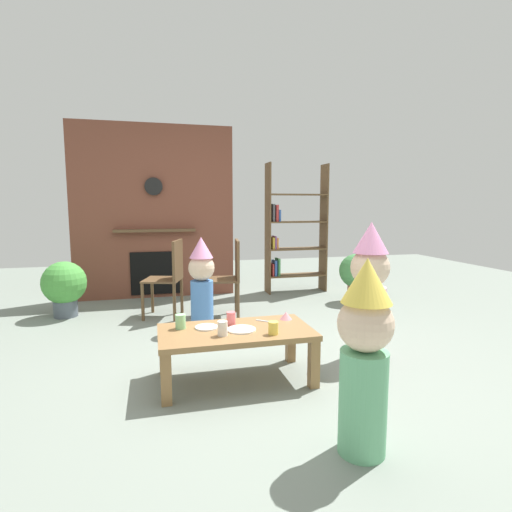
% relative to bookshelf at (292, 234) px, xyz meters
% --- Properties ---
extents(ground_plane, '(12.00, 12.00, 0.00)m').
position_rel_bookshelf_xyz_m(ground_plane, '(-1.21, -2.40, -0.88)').
color(ground_plane, gray).
extents(brick_fireplace_feature, '(2.20, 0.28, 2.40)m').
position_rel_bookshelf_xyz_m(brick_fireplace_feature, '(-1.97, 0.20, 0.32)').
color(brick_fireplace_feature, brown).
rests_on(brick_fireplace_feature, ground_plane).
extents(bookshelf, '(0.90, 0.28, 1.90)m').
position_rel_bookshelf_xyz_m(bookshelf, '(0.00, 0.00, 0.00)').
color(bookshelf, brown).
rests_on(bookshelf, ground_plane).
extents(coffee_table, '(1.12, 0.59, 0.39)m').
position_rel_bookshelf_xyz_m(coffee_table, '(-1.43, -2.83, -0.55)').
color(coffee_table, olive).
rests_on(coffee_table, ground_plane).
extents(paper_cup_near_left, '(0.07, 0.07, 0.10)m').
position_rel_bookshelf_xyz_m(paper_cup_near_left, '(-1.44, -2.70, -0.44)').
color(paper_cup_near_left, '#E5666B').
rests_on(paper_cup_near_left, coffee_table).
extents(paper_cup_near_right, '(0.08, 0.08, 0.11)m').
position_rel_bookshelf_xyz_m(paper_cup_near_right, '(-1.82, -2.71, -0.43)').
color(paper_cup_near_right, '#8CD18C').
rests_on(paper_cup_near_right, coffee_table).
extents(paper_cup_center, '(0.07, 0.07, 0.09)m').
position_rel_bookshelf_xyz_m(paper_cup_center, '(-1.19, -3.01, -0.44)').
color(paper_cup_center, '#F2CC4C').
rests_on(paper_cup_center, coffee_table).
extents(paper_cup_far_left, '(0.07, 0.07, 0.10)m').
position_rel_bookshelf_xyz_m(paper_cup_far_left, '(-1.54, -2.95, -0.44)').
color(paper_cup_far_left, silver).
rests_on(paper_cup_far_left, coffee_table).
extents(paper_plate_front, '(0.21, 0.21, 0.01)m').
position_rel_bookshelf_xyz_m(paper_plate_front, '(-1.39, -2.86, -0.48)').
color(paper_plate_front, white).
rests_on(paper_plate_front, coffee_table).
extents(paper_plate_rear, '(0.17, 0.17, 0.01)m').
position_rel_bookshelf_xyz_m(paper_plate_rear, '(-1.63, -2.75, -0.48)').
color(paper_plate_rear, white).
rests_on(paper_plate_rear, coffee_table).
extents(birthday_cake_slice, '(0.10, 0.10, 0.06)m').
position_rel_bookshelf_xyz_m(birthday_cake_slice, '(-0.98, -2.67, -0.46)').
color(birthday_cake_slice, pink).
rests_on(birthday_cake_slice, coffee_table).
extents(table_fork, '(0.13, 0.11, 0.01)m').
position_rel_bookshelf_xyz_m(table_fork, '(-1.16, -2.69, -0.48)').
color(table_fork, silver).
rests_on(table_fork, coffee_table).
extents(child_with_cone_hat, '(0.29, 0.29, 1.04)m').
position_rel_bookshelf_xyz_m(child_with_cone_hat, '(-0.96, -3.86, -0.33)').
color(child_with_cone_hat, '#66B27F').
rests_on(child_with_cone_hat, ground_plane).
extents(child_in_pink, '(0.32, 0.32, 1.16)m').
position_rel_bookshelf_xyz_m(child_in_pink, '(-0.26, -2.69, -0.26)').
color(child_in_pink, '#EAB2C6').
rests_on(child_in_pink, ground_plane).
extents(child_by_the_chairs, '(0.27, 0.27, 0.98)m').
position_rel_bookshelf_xyz_m(child_by_the_chairs, '(-1.52, -1.54, -0.36)').
color(child_by_the_chairs, '#4C7FC6').
rests_on(child_by_the_chairs, ground_plane).
extents(dining_chair_left, '(0.50, 0.50, 0.90)m').
position_rel_bookshelf_xyz_m(dining_chair_left, '(-1.82, -0.97, -0.37)').
color(dining_chair_left, brown).
rests_on(dining_chair_left, ground_plane).
extents(dining_chair_middle, '(0.45, 0.45, 0.90)m').
position_rel_bookshelf_xyz_m(dining_chair_middle, '(-1.15, -1.11, -0.37)').
color(dining_chair_middle, brown).
rests_on(dining_chair_middle, ground_plane).
extents(potted_plant_tall, '(0.45, 0.45, 0.65)m').
position_rel_bookshelf_xyz_m(potted_plant_tall, '(0.62, -0.84, -0.48)').
color(potted_plant_tall, '#9E5B42').
rests_on(potted_plant_tall, ground_plane).
extents(potted_plant_short, '(0.50, 0.50, 0.65)m').
position_rel_bookshelf_xyz_m(potted_plant_short, '(-3.01, -0.65, -0.50)').
color(potted_plant_short, '#4C5660').
rests_on(potted_plant_short, ground_plane).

